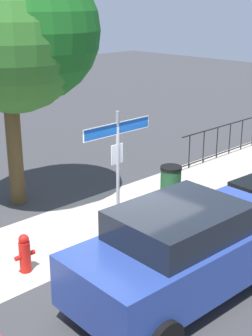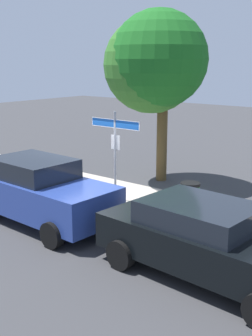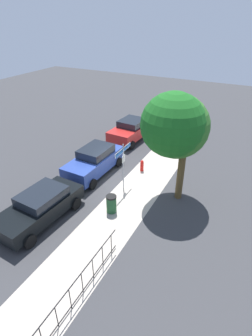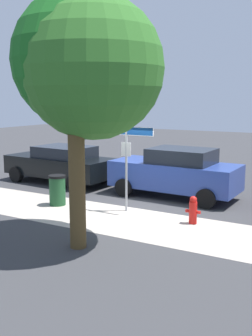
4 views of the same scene
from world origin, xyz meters
TOP-DOWN VIEW (x-y plane):
  - ground_plane at (0.00, 0.00)m, footprint 60.00×60.00m
  - sidewalk_strip at (2.00, 1.30)m, footprint 24.00×2.60m
  - street_sign at (0.33, 0.40)m, footprint 1.79×0.07m
  - shade_tree at (-0.12, 3.06)m, footprint 3.61×3.35m
  - car_blue at (-0.29, -1.99)m, footprint 4.50×2.14m
  - iron_fence at (7.19, 2.30)m, footprint 4.96×0.04m
  - fire_hydrant at (-1.89, 0.60)m, footprint 0.42×0.22m
  - trash_bin at (2.61, 0.90)m, footprint 0.55×0.55m

SIDE VIEW (x-z plane):
  - ground_plane at x=0.00m, z-range 0.00..0.00m
  - sidewalk_strip at x=2.00m, z-range 0.00..0.00m
  - fire_hydrant at x=-1.89m, z-range -0.01..0.77m
  - trash_bin at x=2.61m, z-range 0.00..0.98m
  - iron_fence at x=7.19m, z-range 0.03..1.10m
  - car_blue at x=-0.29m, z-range 0.02..1.74m
  - street_sign at x=0.33m, z-range 0.59..3.41m
  - shade_tree at x=-0.12m, z-range 1.21..7.11m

